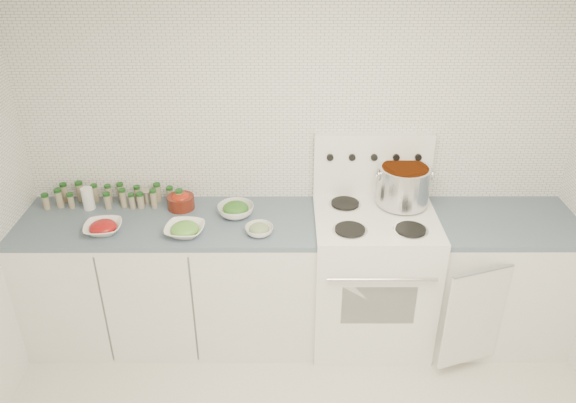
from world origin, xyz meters
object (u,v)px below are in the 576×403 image
at_px(stock_pot, 404,184).
at_px(bowl_snowpea, 185,229).
at_px(bowl_tomato, 103,227).
at_px(stove, 371,273).

height_order(stock_pot, bowl_snowpea, stock_pot).
bearing_deg(bowl_tomato, stove, 4.53).
relative_size(stove, bowl_tomato, 5.61).
distance_m(stove, stock_pot, 0.63).
relative_size(stock_pot, bowl_snowpea, 1.36).
bearing_deg(bowl_tomato, bowl_snowpea, -3.00).
relative_size(bowl_tomato, bowl_snowpea, 0.95).
xyz_separation_m(stove, bowl_snowpea, (-1.16, -0.16, 0.44)).
bearing_deg(bowl_snowpea, stock_pot, 12.77).
relative_size(stove, bowl_snowpea, 5.35).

